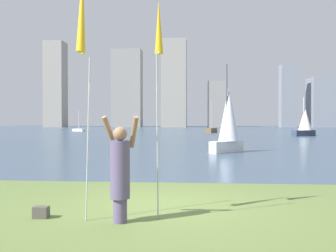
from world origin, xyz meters
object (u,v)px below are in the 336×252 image
object	(u,v)px
person	(120,170)
kite_flag_right	(159,34)
bag	(41,212)
sailboat_2	(228,119)
sailboat_5	(305,122)
sailboat_1	(211,130)
sailboat_6	(79,130)
kite_flag_left	(82,13)

from	to	relation	value
person	kite_flag_right	xyz separation A→B (m)	(0.64, 0.46, 2.49)
bag	sailboat_2	bearing A→B (deg)	73.10
person	sailboat_5	world-z (taller)	sailboat_5
sailboat_1	sailboat_6	bearing A→B (deg)	165.91
person	bag	size ratio (longest dim) A/B	6.99
sailboat_2	person	bearing A→B (deg)	-101.31
bag	sailboat_5	bearing A→B (deg)	68.65
bag	sailboat_5	xyz separation A→B (m)	(15.14, 38.74, 1.48)
person	sailboat_1	xyz separation A→B (m)	(3.22, 49.99, -0.58)
bag	sailboat_2	size ratio (longest dim) A/B	0.05
sailboat_5	sailboat_6	xyz separation A→B (m)	(-31.95, 16.47, -1.35)
person	sailboat_6	size ratio (longest dim) A/B	0.53
sailboat_1	sailboat_6	distance (m)	22.22
kite_flag_left	sailboat_5	world-z (taller)	kite_flag_left
bag	sailboat_6	xyz separation A→B (m)	(-16.81, 55.21, 0.13)
bag	sailboat_6	size ratio (longest dim) A/B	0.08
sailboat_1	sailboat_6	world-z (taller)	sailboat_1
sailboat_5	kite_flag_left	bearing A→B (deg)	-110.05
sailboat_2	sailboat_1	bearing A→B (deg)	89.74
kite_flag_left	kite_flag_right	bearing A→B (deg)	24.55
kite_flag_right	sailboat_6	size ratio (longest dim) A/B	1.12
sailboat_1	kite_flag_right	bearing A→B (deg)	-92.97
kite_flag_left	bag	world-z (taller)	kite_flag_left
bag	sailboat_6	world-z (taller)	sailboat_6
kite_flag_left	sailboat_6	world-z (taller)	kite_flag_left
bag	sailboat_1	world-z (taller)	sailboat_1
kite_flag_left	sailboat_5	xyz separation A→B (m)	(14.25, 39.06, -2.10)
person	kite_flag_right	distance (m)	2.61
sailboat_6	bag	bearing A→B (deg)	-73.07
sailboat_2	sailboat_5	xyz separation A→B (m)	(10.55, 23.63, -0.26)
sailboat_5	sailboat_6	size ratio (longest dim) A/B	1.23
sailboat_5	sailboat_6	distance (m)	35.97
kite_flag_left	sailboat_6	xyz separation A→B (m)	(-17.70, 55.53, -3.45)
sailboat_5	sailboat_1	bearing A→B (deg)	133.22
kite_flag_right	sailboat_5	bearing A→B (deg)	71.37
person	sailboat_2	xyz separation A→B (m)	(3.06, 15.30, 0.92)
kite_flag_left	bag	size ratio (longest dim) A/B	16.87
person	sailboat_5	size ratio (longest dim) A/B	0.43
person	sailboat_5	xyz separation A→B (m)	(13.61, 38.93, 0.66)
sailboat_6	sailboat_2	bearing A→B (deg)	-61.92
kite_flag_right	sailboat_1	xyz separation A→B (m)	(2.57, 49.54, -3.07)
kite_flag_right	sailboat_6	distance (m)	58.22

